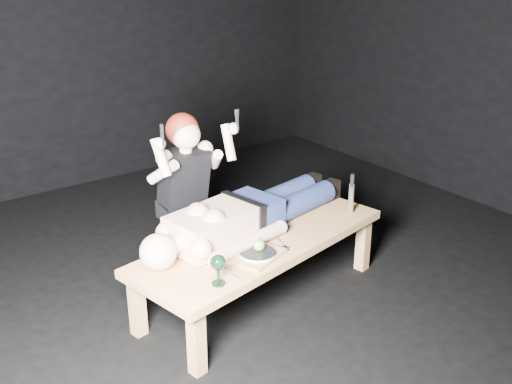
# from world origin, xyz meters

# --- Properties ---
(ground) EXTENTS (5.00, 5.00, 0.00)m
(ground) POSITION_xyz_m (0.00, 0.00, 0.00)
(ground) COLOR black
(ground) RESTS_ON ground
(back_wall) EXTENTS (5.00, 0.00, 5.00)m
(back_wall) POSITION_xyz_m (0.00, 2.50, 1.50)
(back_wall) COLOR black
(back_wall) RESTS_ON ground
(table) EXTENTS (1.86, 0.97, 0.45)m
(table) POSITION_xyz_m (-0.08, -0.22, 0.23)
(table) COLOR #BA8C48
(table) RESTS_ON ground
(lying_man) EXTENTS (1.94, 0.90, 0.28)m
(lying_man) POSITION_xyz_m (-0.05, -0.07, 0.59)
(lying_man) COLOR #D6A48A
(lying_man) RESTS_ON table
(kneeling_woman) EXTENTS (0.66, 0.74, 1.23)m
(kneeling_woman) POSITION_xyz_m (-0.32, 0.38, 0.62)
(kneeling_woman) COLOR black
(kneeling_woman) RESTS_ON ground
(serving_tray) EXTENTS (0.38, 0.33, 0.02)m
(serving_tray) POSITION_xyz_m (-0.25, -0.42, 0.46)
(serving_tray) COLOR #A87C51
(serving_tray) RESTS_ON table
(plate) EXTENTS (0.27, 0.27, 0.02)m
(plate) POSITION_xyz_m (-0.25, -0.42, 0.48)
(plate) COLOR white
(plate) RESTS_ON serving_tray
(apple) EXTENTS (0.07, 0.07, 0.07)m
(apple) POSITION_xyz_m (-0.23, -0.41, 0.52)
(apple) COLOR #5FAC35
(apple) RESTS_ON plate
(goblet) EXTENTS (0.10, 0.10, 0.18)m
(goblet) POSITION_xyz_m (-0.61, -0.55, 0.54)
(goblet) COLOR black
(goblet) RESTS_ON table
(fork_flat) EXTENTS (0.02, 0.19, 0.01)m
(fork_flat) POSITION_xyz_m (-0.49, -0.47, 0.45)
(fork_flat) COLOR #B2B2B7
(fork_flat) RESTS_ON table
(knife_flat) EXTENTS (0.06, 0.19, 0.01)m
(knife_flat) POSITION_xyz_m (-0.03, -0.39, 0.45)
(knife_flat) COLOR #B2B2B7
(knife_flat) RESTS_ON table
(spoon_flat) EXTENTS (0.12, 0.17, 0.01)m
(spoon_flat) POSITION_xyz_m (-0.07, -0.37, 0.45)
(spoon_flat) COLOR #B2B2B7
(spoon_flat) RESTS_ON table
(carving_knife) EXTENTS (0.04, 0.05, 0.29)m
(carving_knife) POSITION_xyz_m (0.66, -0.29, 0.59)
(carving_knife) COLOR #B2B2B7
(carving_knife) RESTS_ON table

